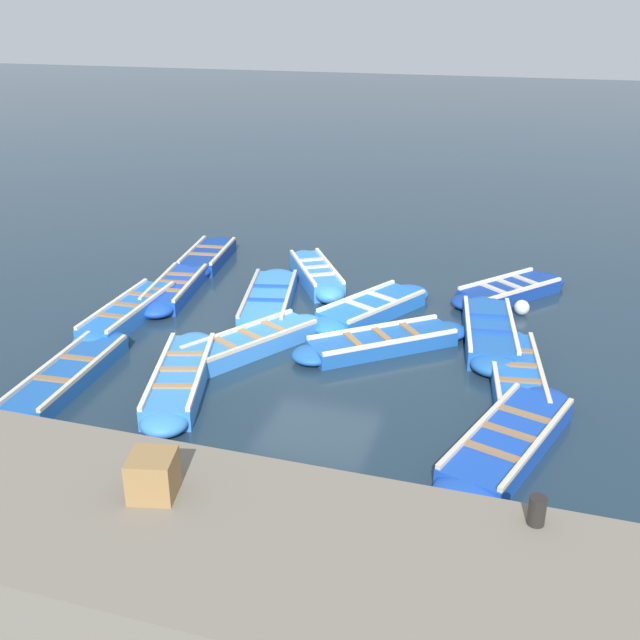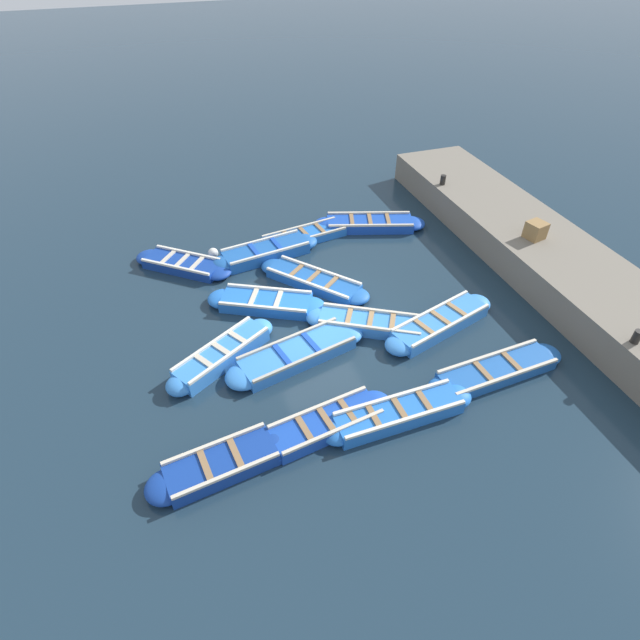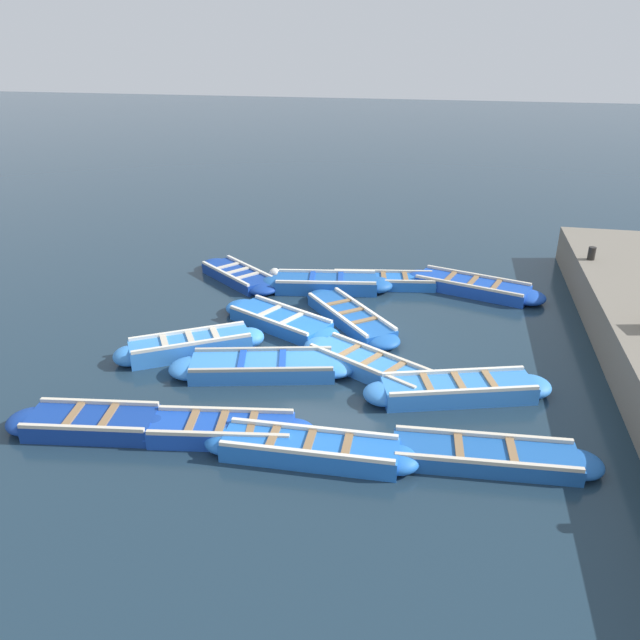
% 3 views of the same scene
% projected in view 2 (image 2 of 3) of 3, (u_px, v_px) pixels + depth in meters
% --- Properties ---
extents(ground_plane, '(120.00, 120.00, 0.00)m').
position_uv_depth(ground_plane, '(317.00, 316.00, 14.41)').
color(ground_plane, '#1C303F').
extents(boat_drifting, '(4.11, 1.81, 0.40)m').
position_uv_depth(boat_drifting, '(297.00, 354.00, 12.97)').
color(boat_drifting, '#3884E0').
rests_on(boat_drifting, ground).
extents(boat_near_quay, '(3.78, 0.85, 0.42)m').
position_uv_depth(boat_near_quay, '(399.00, 414.00, 11.44)').
color(boat_near_quay, blue).
rests_on(boat_near_quay, ground).
extents(boat_tucked, '(3.55, 2.43, 0.38)m').
position_uv_depth(boat_tucked, '(266.00, 303.00, 14.62)').
color(boat_tucked, blue).
rests_on(boat_tucked, ground).
extents(boat_inner_gap, '(3.90, 1.87, 0.43)m').
position_uv_depth(boat_inner_gap, '(440.00, 323.00, 13.87)').
color(boat_inner_gap, '#3884E0').
rests_on(boat_inner_gap, ground).
extents(boat_far_corner, '(3.21, 2.83, 0.37)m').
position_uv_depth(boat_far_corner, '(183.00, 264.00, 16.17)').
color(boat_far_corner, navy).
rests_on(boat_far_corner, ground).
extents(boat_end_of_row, '(4.14, 2.13, 0.40)m').
position_uv_depth(boat_end_of_row, '(370.00, 224.00, 18.17)').
color(boat_end_of_row, '#1947B7').
rests_on(boat_end_of_row, ground).
extents(boat_mid_row, '(3.29, 1.29, 0.40)m').
position_uv_depth(boat_mid_row, '(222.00, 464.00, 10.42)').
color(boat_mid_row, navy).
rests_on(boat_mid_row, ground).
extents(boat_alongside, '(3.29, 2.38, 0.47)m').
position_uv_depth(boat_alongside, '(222.00, 355.00, 12.88)').
color(boat_alongside, '#3884E0').
rests_on(boat_alongside, ground).
extents(boat_outer_right, '(3.95, 1.06, 0.36)m').
position_uv_depth(boat_outer_right, '(496.00, 371.00, 12.52)').
color(boat_outer_right, '#1E59AD').
rests_on(boat_outer_right, ground).
extents(boat_outer_left, '(3.55, 2.51, 0.40)m').
position_uv_depth(boat_outer_left, '(370.00, 324.00, 13.88)').
color(boat_outer_left, '#3884E0').
rests_on(boat_outer_left, ground).
extents(boat_bow_out, '(3.45, 1.29, 0.39)m').
position_uv_depth(boat_bow_out, '(326.00, 424.00, 11.22)').
color(boat_bow_out, '#1947B7').
rests_on(boat_bow_out, ground).
extents(boat_stern_in, '(3.07, 3.47, 0.36)m').
position_uv_depth(boat_stern_in, '(313.00, 281.00, 15.48)').
color(boat_stern_in, '#1E59AD').
rests_on(boat_stern_in, ground).
extents(boat_broadside, '(3.85, 1.40, 0.35)m').
position_uv_depth(boat_broadside, '(305.00, 236.00, 17.53)').
color(boat_broadside, blue).
rests_on(boat_broadside, ground).
extents(boat_centre, '(3.86, 1.47, 0.45)m').
position_uv_depth(boat_centre, '(266.00, 252.00, 16.66)').
color(boat_centre, '#1E59AD').
rests_on(boat_centre, ground).
extents(quay_wall, '(2.95, 15.53, 1.05)m').
position_uv_depth(quay_wall, '(543.00, 254.00, 15.96)').
color(quay_wall, slate).
rests_on(quay_wall, ground).
extents(bollard_north, '(0.20, 0.20, 0.35)m').
position_uv_depth(bollard_north, '(637.00, 337.00, 11.90)').
color(bollard_north, black).
rests_on(bollard_north, quay_wall).
extents(bollard_mid_north, '(0.20, 0.20, 0.35)m').
position_uv_depth(bollard_mid_north, '(443.00, 180.00, 18.57)').
color(bollard_mid_north, black).
rests_on(bollard_mid_north, quay_wall).
extents(wooden_crate, '(0.64, 0.64, 0.53)m').
position_uv_depth(wooden_crate, '(536.00, 230.00, 15.55)').
color(wooden_crate, olive).
rests_on(wooden_crate, quay_wall).
extents(buoy_orange_near, '(0.34, 0.34, 0.34)m').
position_uv_depth(buoy_orange_near, '(213.00, 253.00, 16.66)').
color(buoy_orange_near, silver).
rests_on(buoy_orange_near, ground).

